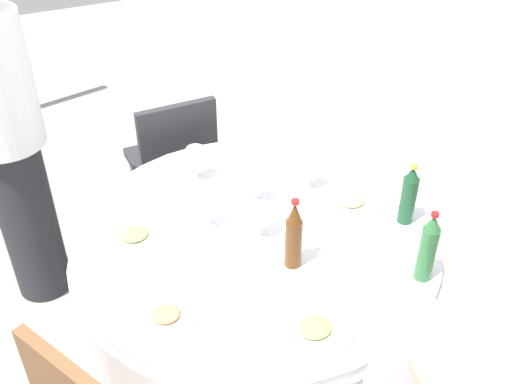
{
  "coord_description": "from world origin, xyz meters",
  "views": [
    {
      "loc": [
        -0.76,
        -1.63,
        2.26
      ],
      "look_at": [
        0.0,
        0.0,
        0.94
      ],
      "focal_mm": 43.09,
      "sensor_mm": 36.0,
      "label": 1
    }
  ],
  "objects_px": {
    "bottle_brown_inner": "(294,236)",
    "plate_mid": "(135,237)",
    "wine_glass_north": "(196,157)",
    "bottle_green_left": "(428,248)",
    "bottle_dark_green_outer": "(409,196)",
    "chair_far": "(174,157)",
    "plate_front": "(351,203)",
    "wine_glass_west": "(208,202)",
    "wine_glass_south": "(257,182)",
    "plate_west": "(315,331)",
    "dining_table": "(256,263)",
    "plate_right": "(167,317)",
    "person_outer": "(7,142)",
    "wine_glass_far": "(310,168)",
    "wine_glass_near": "(262,215)"
  },
  "relations": [
    {
      "from": "plate_west",
      "to": "person_outer",
      "type": "xyz_separation_m",
      "value": [
        -0.74,
        1.41,
        0.11
      ]
    },
    {
      "from": "bottle_brown_inner",
      "to": "chair_far",
      "type": "relative_size",
      "value": 0.33
    },
    {
      "from": "bottle_dark_green_outer",
      "to": "plate_mid",
      "type": "relative_size",
      "value": 1.12
    },
    {
      "from": "wine_glass_north",
      "to": "chair_far",
      "type": "distance_m",
      "value": 0.63
    },
    {
      "from": "bottle_green_left",
      "to": "wine_glass_north",
      "type": "bearing_deg",
      "value": 119.13
    },
    {
      "from": "wine_glass_north",
      "to": "bottle_brown_inner",
      "type": "bearing_deg",
      "value": -79.41
    },
    {
      "from": "wine_glass_south",
      "to": "plate_west",
      "type": "relative_size",
      "value": 0.57
    },
    {
      "from": "bottle_dark_green_outer",
      "to": "wine_glass_near",
      "type": "bearing_deg",
      "value": 164.08
    },
    {
      "from": "wine_glass_north",
      "to": "plate_right",
      "type": "bearing_deg",
      "value": -117.42
    },
    {
      "from": "plate_front",
      "to": "bottle_green_left",
      "type": "bearing_deg",
      "value": -89.57
    },
    {
      "from": "wine_glass_north",
      "to": "plate_mid",
      "type": "bearing_deg",
      "value": -141.31
    },
    {
      "from": "plate_front",
      "to": "plate_mid",
      "type": "relative_size",
      "value": 1.01
    },
    {
      "from": "dining_table",
      "to": "plate_mid",
      "type": "relative_size",
      "value": 6.1
    },
    {
      "from": "plate_front",
      "to": "wine_glass_west",
      "type": "bearing_deg",
      "value": 168.26
    },
    {
      "from": "bottle_brown_inner",
      "to": "wine_glass_south",
      "type": "bearing_deg",
      "value": 83.79
    },
    {
      "from": "bottle_brown_inner",
      "to": "chair_far",
      "type": "height_order",
      "value": "bottle_brown_inner"
    },
    {
      "from": "bottle_brown_inner",
      "to": "bottle_green_left",
      "type": "distance_m",
      "value": 0.46
    },
    {
      "from": "dining_table",
      "to": "plate_right",
      "type": "bearing_deg",
      "value": -148.72
    },
    {
      "from": "person_outer",
      "to": "chair_far",
      "type": "relative_size",
      "value": 1.88
    },
    {
      "from": "plate_front",
      "to": "chair_far",
      "type": "height_order",
      "value": "chair_far"
    },
    {
      "from": "bottle_dark_green_outer",
      "to": "wine_glass_south",
      "type": "xyz_separation_m",
      "value": [
        -0.47,
        0.36,
        -0.03
      ]
    },
    {
      "from": "wine_glass_south",
      "to": "wine_glass_north",
      "type": "bearing_deg",
      "value": 122.84
    },
    {
      "from": "wine_glass_far",
      "to": "person_outer",
      "type": "bearing_deg",
      "value": 147.77
    },
    {
      "from": "bottle_dark_green_outer",
      "to": "bottle_green_left",
      "type": "bearing_deg",
      "value": -114.99
    },
    {
      "from": "bottle_green_left",
      "to": "wine_glass_south",
      "type": "height_order",
      "value": "bottle_green_left"
    },
    {
      "from": "person_outer",
      "to": "plate_mid",
      "type": "bearing_deg",
      "value": -105.37
    },
    {
      "from": "bottle_green_left",
      "to": "dining_table",
      "type": "bearing_deg",
      "value": 133.31
    },
    {
      "from": "plate_west",
      "to": "wine_glass_north",
      "type": "bearing_deg",
      "value": 92.14
    },
    {
      "from": "bottle_green_left",
      "to": "wine_glass_far",
      "type": "xyz_separation_m",
      "value": [
        -0.1,
        0.64,
        -0.04
      ]
    },
    {
      "from": "dining_table",
      "to": "wine_glass_south",
      "type": "height_order",
      "value": "wine_glass_south"
    },
    {
      "from": "dining_table",
      "to": "plate_mid",
      "type": "xyz_separation_m",
      "value": [
        -0.43,
        0.16,
        0.16
      ]
    },
    {
      "from": "bottle_green_left",
      "to": "wine_glass_south",
      "type": "relative_size",
      "value": 2.05
    },
    {
      "from": "bottle_brown_inner",
      "to": "bottle_dark_green_outer",
      "type": "xyz_separation_m",
      "value": [
        0.51,
        0.04,
        -0.01
      ]
    },
    {
      "from": "plate_front",
      "to": "wine_glass_south",
      "type": "bearing_deg",
      "value": 150.78
    },
    {
      "from": "wine_glass_far",
      "to": "wine_glass_north",
      "type": "bearing_deg",
      "value": 147.21
    },
    {
      "from": "bottle_dark_green_outer",
      "to": "plate_front",
      "type": "distance_m",
      "value": 0.25
    },
    {
      "from": "plate_right",
      "to": "person_outer",
      "type": "relative_size",
      "value": 0.13
    },
    {
      "from": "bottle_brown_inner",
      "to": "wine_glass_far",
      "type": "distance_m",
      "value": 0.49
    },
    {
      "from": "person_outer",
      "to": "wine_glass_south",
      "type": "bearing_deg",
      "value": -79.94
    },
    {
      "from": "bottle_brown_inner",
      "to": "wine_glass_north",
      "type": "relative_size",
      "value": 1.88
    },
    {
      "from": "bottle_green_left",
      "to": "person_outer",
      "type": "relative_size",
      "value": 0.17
    },
    {
      "from": "wine_glass_west",
      "to": "plate_mid",
      "type": "relative_size",
      "value": 0.67
    },
    {
      "from": "wine_glass_west",
      "to": "plate_west",
      "type": "relative_size",
      "value": 0.63
    },
    {
      "from": "bottle_dark_green_outer",
      "to": "chair_far",
      "type": "bearing_deg",
      "value": 116.73
    },
    {
      "from": "chair_far",
      "to": "person_outer",
      "type": "bearing_deg",
      "value": -174.13
    },
    {
      "from": "bottle_brown_inner",
      "to": "plate_mid",
      "type": "relative_size",
      "value": 1.23
    },
    {
      "from": "plate_mid",
      "to": "dining_table",
      "type": "bearing_deg",
      "value": -20.86
    },
    {
      "from": "bottle_dark_green_outer",
      "to": "chair_far",
      "type": "xyz_separation_m",
      "value": [
        -0.58,
        1.15,
        -0.34
      ]
    },
    {
      "from": "bottle_brown_inner",
      "to": "bottle_green_left",
      "type": "height_order",
      "value": "bottle_brown_inner"
    },
    {
      "from": "wine_glass_west",
      "to": "person_outer",
      "type": "relative_size",
      "value": 0.1
    }
  ]
}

